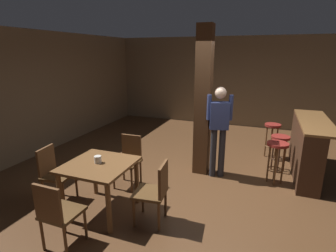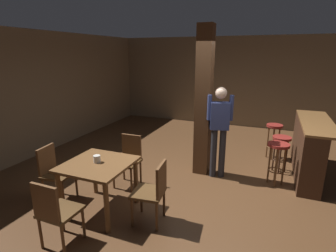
% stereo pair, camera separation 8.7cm
% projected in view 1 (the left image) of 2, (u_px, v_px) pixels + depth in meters
% --- Properties ---
extents(ground_plane, '(10.80, 10.80, 0.00)m').
position_uv_depth(ground_plane, '(201.00, 188.00, 4.63)').
color(ground_plane, '#4C301C').
extents(wall_back, '(8.00, 0.10, 2.80)m').
position_uv_depth(wall_back, '(237.00, 82.00, 8.30)').
color(wall_back, '#756047').
rests_on(wall_back, ground_plane).
extents(wall_left, '(0.10, 9.00, 2.80)m').
position_uv_depth(wall_left, '(21.00, 96.00, 5.61)').
color(wall_left, '#756047').
rests_on(wall_left, ground_plane).
extents(pillar, '(0.28, 0.28, 2.80)m').
position_uv_depth(pillar, '(203.00, 103.00, 4.91)').
color(pillar, '#4C301C').
rests_on(pillar, ground_plane).
extents(dining_table, '(0.93, 0.93, 0.77)m').
position_uv_depth(dining_table, '(99.00, 172.00, 3.80)').
color(dining_table, brown).
rests_on(dining_table, ground_plane).
extents(chair_south, '(0.43, 0.43, 0.89)m').
position_uv_depth(chair_south, '(57.00, 212.00, 3.06)').
color(chair_south, '#4C3319').
rests_on(chair_south, ground_plane).
extents(chair_west, '(0.47, 0.47, 0.89)m').
position_uv_depth(chair_west, '(54.00, 172.00, 4.11)').
color(chair_west, '#4C3319').
rests_on(chair_west, ground_plane).
extents(chair_east, '(0.46, 0.46, 0.89)m').
position_uv_depth(chair_east, '(155.00, 190.00, 3.56)').
color(chair_east, '#4C3319').
rests_on(chair_east, ground_plane).
extents(chair_north, '(0.43, 0.43, 0.89)m').
position_uv_depth(chair_north, '(129.00, 158.00, 4.64)').
color(chair_north, '#4C3319').
rests_on(chair_north, ground_plane).
extents(napkin_cup, '(0.10, 0.10, 0.10)m').
position_uv_depth(napkin_cup, '(98.00, 159.00, 3.77)').
color(napkin_cup, beige).
rests_on(napkin_cup, dining_table).
extents(standing_person, '(0.47, 0.29, 1.72)m').
position_uv_depth(standing_person, '(219.00, 126.00, 4.82)').
color(standing_person, navy).
rests_on(standing_person, ground_plane).
extents(bar_counter, '(0.56, 2.01, 1.08)m').
position_uv_depth(bar_counter, '(305.00, 147.00, 5.07)').
color(bar_counter, brown).
rests_on(bar_counter, ground_plane).
extents(bar_stool_near, '(0.37, 0.37, 0.77)m').
position_uv_depth(bar_stool_near, '(277.00, 153.00, 4.66)').
color(bar_stool_near, maroon).
rests_on(bar_stool_near, ground_plane).
extents(bar_stool_mid, '(0.35, 0.35, 0.73)m').
position_uv_depth(bar_stool_mid, '(280.00, 145.00, 5.17)').
color(bar_stool_mid, maroon).
rests_on(bar_stool_mid, ground_plane).
extents(bar_stool_far, '(0.34, 0.34, 0.78)m').
position_uv_depth(bar_stool_far, '(272.00, 133.00, 5.85)').
color(bar_stool_far, maroon).
rests_on(bar_stool_far, ground_plane).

